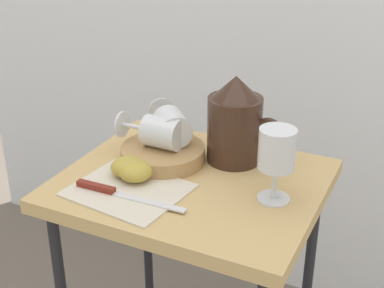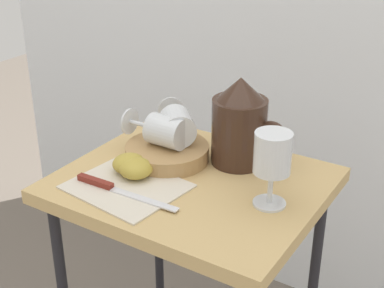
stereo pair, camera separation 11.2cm
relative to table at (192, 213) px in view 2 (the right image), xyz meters
name	(u,v)px [view 2 (the right image)]	position (x,y,z in m)	size (l,w,h in m)	color
table	(192,213)	(0.00, 0.00, 0.00)	(0.53, 0.45, 0.73)	tan
linen_napkin	(127,186)	(-0.09, -0.10, 0.09)	(0.22, 0.18, 0.00)	beige
basket_tray	(167,153)	(-0.09, 0.04, 0.10)	(0.18, 0.18, 0.04)	#AD8451
pitcher	(240,129)	(0.05, 0.12, 0.16)	(0.17, 0.12, 0.20)	#382319
wine_glass_upright	(272,157)	(0.18, -0.01, 0.18)	(0.07, 0.07, 0.15)	silver
wine_glass_tipped_near	(165,131)	(-0.10, 0.04, 0.15)	(0.15, 0.07, 0.07)	silver
wine_glass_tipped_far	(177,125)	(-0.09, 0.08, 0.16)	(0.15, 0.15, 0.08)	silver
apple_half_left	(129,164)	(-0.12, -0.05, 0.11)	(0.07, 0.07, 0.04)	#B29938
apple_half_right	(136,168)	(-0.10, -0.06, 0.11)	(0.07, 0.07, 0.04)	#B29938
knife	(111,187)	(-0.11, -0.13, 0.09)	(0.24, 0.02, 0.01)	silver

